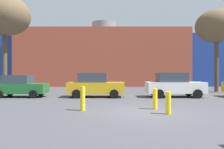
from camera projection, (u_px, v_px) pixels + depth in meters
ground_plane at (145, 112)px, 10.15m from camera, size 200.00×200.00×0.00m
building_backdrop at (105, 60)px, 36.33m from camera, size 41.04×12.66×10.40m
parked_car_0 at (21, 86)px, 16.84m from camera, size 3.94×1.94×1.71m
parked_car_1 at (96, 85)px, 16.82m from camera, size 4.31×2.11×1.87m
parked_car_2 at (175, 85)px, 16.80m from camera, size 4.39×2.15×1.90m
bare_tree_0 at (217, 27)px, 21.88m from camera, size 4.16×4.16×8.33m
bare_tree_1 at (6, 16)px, 20.84m from camera, size 4.80×4.80×9.37m
bollard_yellow_0 at (156, 99)px, 11.02m from camera, size 0.24×0.24×1.05m
bollard_yellow_1 at (84, 98)px, 10.61m from camera, size 0.24×0.24×1.19m
bollard_yellow_2 at (169, 103)px, 9.66m from camera, size 0.24×0.24×1.00m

